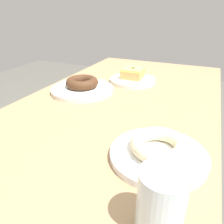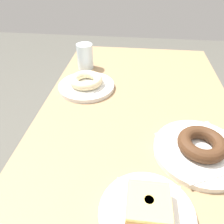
% 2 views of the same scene
% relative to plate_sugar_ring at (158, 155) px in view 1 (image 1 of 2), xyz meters
% --- Properties ---
extents(table, '(1.28, 0.63, 0.75)m').
position_rel_plate_sugar_ring_xyz_m(table, '(0.23, 0.19, -0.10)').
color(table, '#967651').
rests_on(table, ground_plane).
extents(plate_sugar_ring, '(0.21, 0.21, 0.02)m').
position_rel_plate_sugar_ring_xyz_m(plate_sugar_ring, '(0.00, 0.00, 0.00)').
color(plate_sugar_ring, silver).
rests_on(plate_sugar_ring, table).
extents(napkin_sugar_ring, '(0.16, 0.16, 0.00)m').
position_rel_plate_sugar_ring_xyz_m(napkin_sugar_ring, '(0.00, 0.00, 0.01)').
color(napkin_sugar_ring, white).
rests_on(napkin_sugar_ring, plate_sugar_ring).
extents(donut_sugar_ring, '(0.12, 0.12, 0.03)m').
position_rel_plate_sugar_ring_xyz_m(donut_sugar_ring, '(0.00, 0.00, 0.03)').
color(donut_sugar_ring, beige).
rests_on(donut_sugar_ring, napkin_sugar_ring).
extents(plate_chocolate_ring, '(0.23, 0.23, 0.02)m').
position_rel_plate_sugar_ring_xyz_m(plate_chocolate_ring, '(0.28, 0.35, 0.00)').
color(plate_chocolate_ring, silver).
rests_on(plate_chocolate_ring, table).
extents(napkin_chocolate_ring, '(0.23, 0.23, 0.00)m').
position_rel_plate_sugar_ring_xyz_m(napkin_chocolate_ring, '(0.28, 0.35, 0.01)').
color(napkin_chocolate_ring, white).
rests_on(napkin_chocolate_ring, plate_chocolate_ring).
extents(donut_chocolate_ring, '(0.12, 0.12, 0.03)m').
position_rel_plate_sugar_ring_xyz_m(donut_chocolate_ring, '(0.28, 0.35, 0.03)').
color(donut_chocolate_ring, '#442917').
rests_on(donut_chocolate_ring, napkin_chocolate_ring).
extents(plate_glazed_square, '(0.19, 0.19, 0.02)m').
position_rel_plate_sugar_ring_xyz_m(plate_glazed_square, '(0.47, 0.22, 0.00)').
color(plate_glazed_square, silver).
rests_on(plate_glazed_square, table).
extents(napkin_glazed_square, '(0.14, 0.14, 0.00)m').
position_rel_plate_sugar_ring_xyz_m(napkin_glazed_square, '(0.47, 0.22, 0.01)').
color(napkin_glazed_square, white).
rests_on(napkin_glazed_square, plate_glazed_square).
extents(donut_glazed_square, '(0.08, 0.08, 0.04)m').
position_rel_plate_sugar_ring_xyz_m(donut_glazed_square, '(0.47, 0.22, 0.03)').
color(donut_glazed_square, tan).
rests_on(donut_glazed_square, napkin_glazed_square).
extents(water_glass, '(0.07, 0.07, 0.10)m').
position_rel_plate_sugar_ring_xyz_m(water_glass, '(-0.17, -0.04, 0.04)').
color(water_glass, silver).
rests_on(water_glass, table).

